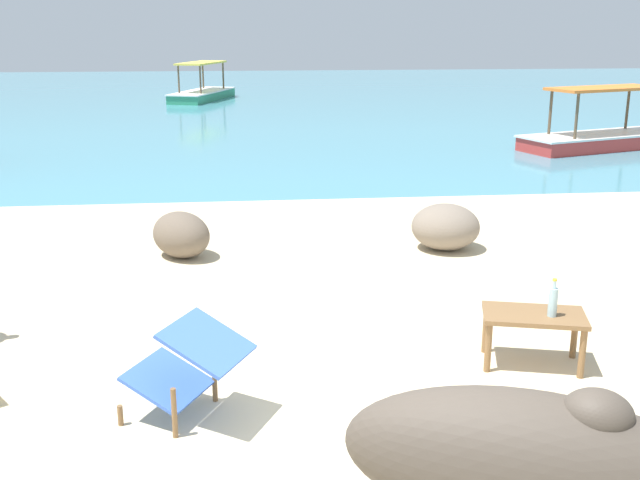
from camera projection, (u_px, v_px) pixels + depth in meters
The scene contains 10 objects.
sand_beach at pixel (343, 458), 4.66m from camera, with size 18.00×14.00×0.04m, color beige.
water_surface at pixel (255, 103), 25.70m from camera, with size 60.00×36.00×0.03m, color teal.
cow at pixel (536, 465), 3.22m from camera, with size 1.97×1.13×1.11m.
low_bench_table at pixel (534, 322), 5.79m from camera, with size 0.85×0.62×0.42m.
bottle at pixel (553, 301), 5.68m from camera, with size 0.07×0.07×0.30m.
deck_chair_near at pixel (187, 364), 4.99m from camera, with size 0.92×0.83×0.68m.
shore_rock_large at pixel (445, 227), 8.82m from camera, with size 0.79×0.74×0.53m, color gray.
shore_rock_medium at pixel (181, 235), 8.53m from camera, with size 0.75×0.55×0.52m, color #6B5B4C.
boat_green at pixel (202, 92), 26.40m from camera, with size 2.31×3.85×1.29m.
boat_red at pixel (601, 136), 16.13m from camera, with size 3.85×2.27×1.29m.
Camera 1 is at (-0.58, -4.08, 2.57)m, focal length 42.80 mm.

